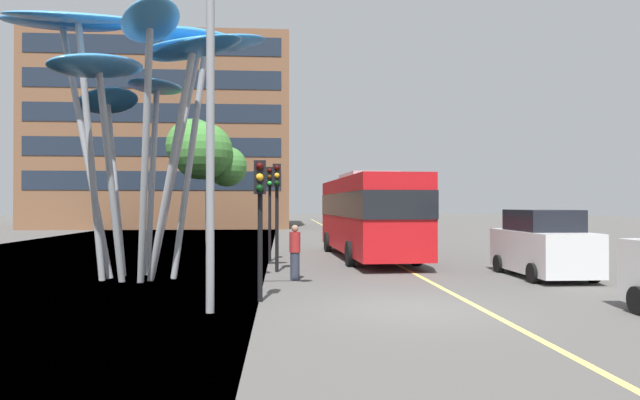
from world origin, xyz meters
TOP-DOWN VIEW (x-y plane):
  - ground at (-0.72, 0.00)m, footprint 120.00×240.00m
  - red_bus at (0.75, 11.45)m, footprint 3.20×11.27m
  - leaf_sculpture at (-7.53, 5.22)m, footprint 8.85×7.82m
  - traffic_light_kerb_near at (-3.45, 0.98)m, footprint 0.28×0.42m
  - traffic_light_kerb_far at (-3.11, 6.73)m, footprint 0.28×0.42m
  - traffic_light_island_mid at (-3.44, 10.24)m, footprint 0.28×0.42m
  - car_parked_mid at (5.41, 4.92)m, footprint 2.05×4.19m
  - street_lamp at (-4.13, -0.21)m, footprint 1.68×0.44m
  - tree_pavement_near at (-7.90, 22.46)m, footprint 5.06×4.68m
  - pedestrian at (-2.53, 4.79)m, footprint 0.34×0.34m
  - backdrop_building at (-14.61, 46.61)m, footprint 24.62×15.93m

SIDE VIEW (x-z plane):
  - ground at x=-0.72m, z-range -0.10..0.00m
  - pedestrian at x=-2.53m, z-range 0.00..1.71m
  - car_parked_mid at x=5.41m, z-range -0.06..2.10m
  - red_bus at x=0.75m, z-range 0.17..3.84m
  - traffic_light_kerb_near at x=-3.45m, z-range 0.77..4.15m
  - traffic_light_kerb_far at x=-3.11m, z-range 0.83..4.55m
  - traffic_light_island_mid at x=-3.44m, z-range 0.86..4.70m
  - street_lamp at x=-4.13m, z-range 1.10..9.81m
  - tree_pavement_near at x=-7.90m, z-range 1.70..9.40m
  - leaf_sculpture at x=-7.53m, z-range 2.35..11.00m
  - backdrop_building at x=-14.61m, z-range 0.00..18.53m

